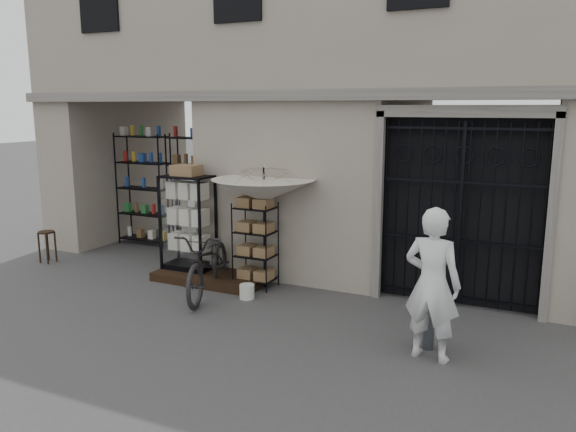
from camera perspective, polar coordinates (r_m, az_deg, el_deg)
The scene contains 14 objects.
ground at distance 7.80m, azimuth 0.95°, elevation -12.08°, with size 80.00×80.00×0.00m, color black.
main_building at distance 11.04m, azimuth 10.07°, elevation 18.36°, with size 14.00×4.00×9.00m, color gray.
shop_recess at distance 12.04m, azimuth -13.22°, elevation 3.29°, with size 3.00×1.70×3.00m, color black.
shop_shelving at distance 12.50m, azimuth -11.93°, elevation 2.46°, with size 2.70×0.50×2.50m, color black.
iron_gate at distance 9.04m, azimuth 17.26°, elevation 0.57°, with size 2.50×0.21×3.00m.
step_platform at distance 10.15m, azimuth -7.88°, elevation -6.20°, with size 2.00×0.90×0.15m, color black.
display_cabinet at distance 10.31m, azimuth -10.14°, elevation -1.14°, with size 0.93×0.67×1.85m.
wire_rack at distance 9.62m, azimuth -3.33°, elevation -3.06°, with size 0.77×0.67×1.48m.
market_umbrella at distance 9.38m, azimuth -2.48°, elevation 3.23°, with size 1.63×1.66×2.49m.
white_bucket at distance 9.20m, azimuth -4.19°, elevation -7.66°, with size 0.24×0.24×0.23m, color silver.
bicycle at distance 9.50m, azimuth -7.95°, elevation -7.89°, with size 0.74×1.11×2.11m, color black.
wooden_stool at distance 12.18m, azimuth -23.26°, elevation -2.82°, with size 0.35×0.35×0.63m.
steel_bollard at distance 7.50m, azimuth 14.14°, elevation -10.25°, with size 0.14×0.14×0.77m, color #494E56.
shopkeeper at distance 7.39m, azimuth 14.08°, elevation -13.79°, with size 0.70×1.91×0.46m, color silver.
Camera 1 is at (2.94, -6.54, 3.06)m, focal length 35.00 mm.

